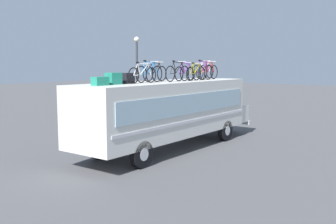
% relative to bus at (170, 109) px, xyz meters
% --- Properties ---
extents(ground_plane, '(120.00, 120.00, 0.00)m').
position_rel_bus_xyz_m(ground_plane, '(-0.19, 0.00, -1.83)').
color(ground_plane, '#4C4C4F').
extents(bus, '(11.11, 2.60, 3.08)m').
position_rel_bus_xyz_m(bus, '(0.00, 0.00, 0.00)').
color(bus, silver).
rests_on(bus, ground).
extents(luggage_bag_1, '(0.60, 0.33, 0.31)m').
position_rel_bus_xyz_m(luggage_bag_1, '(-4.25, -0.03, 1.41)').
color(luggage_bag_1, '#1E7F66').
rests_on(luggage_bag_1, bus).
extents(luggage_bag_2, '(0.55, 0.40, 0.45)m').
position_rel_bus_xyz_m(luggage_bag_2, '(-3.45, 0.08, 1.47)').
color(luggage_bag_2, '#1E7F66').
rests_on(luggage_bag_2, bus).
extents(luggage_bag_3, '(0.48, 0.44, 0.42)m').
position_rel_bus_xyz_m(luggage_bag_3, '(-2.64, 0.16, 1.46)').
color(luggage_bag_3, black).
rests_on(luggage_bag_3, bus).
extents(rooftop_bicycle_1, '(1.72, 0.44, 0.86)m').
position_rel_bus_xyz_m(rooftop_bicycle_1, '(-2.03, -0.14, 1.61)').
color(rooftop_bicycle_1, black).
rests_on(rooftop_bicycle_1, bus).
extents(rooftop_bicycle_2, '(1.75, 0.44, 0.93)m').
position_rel_bus_xyz_m(rooftop_bicycle_2, '(-1.30, 0.11, 1.64)').
color(rooftop_bicycle_2, black).
rests_on(rooftop_bicycle_2, bus).
extents(rooftop_bicycle_3, '(1.66, 0.44, 0.91)m').
position_rel_bus_xyz_m(rooftop_bicycle_3, '(-0.53, 0.42, 1.63)').
color(rooftop_bicycle_3, black).
rests_on(rooftop_bicycle_3, bus).
extents(rooftop_bicycle_4, '(1.80, 0.44, 0.93)m').
position_rel_bus_xyz_m(rooftop_bicycle_4, '(0.14, -0.33, 1.64)').
color(rooftop_bicycle_4, black).
rests_on(rooftop_bicycle_4, bus).
extents(rooftop_bicycle_5, '(1.67, 0.44, 0.89)m').
position_rel_bus_xyz_m(rooftop_bicycle_5, '(0.90, -0.22, 1.62)').
color(rooftop_bicycle_5, black).
rests_on(rooftop_bicycle_5, bus).
extents(rooftop_bicycle_6, '(1.64, 0.44, 0.86)m').
position_rel_bus_xyz_m(rooftop_bicycle_6, '(1.52, -0.40, 1.61)').
color(rooftop_bicycle_6, black).
rests_on(rooftop_bicycle_6, bus).
extents(rooftop_bicycle_7, '(1.83, 0.44, 0.98)m').
position_rel_bus_xyz_m(rooftop_bicycle_7, '(2.22, -0.35, 1.66)').
color(rooftop_bicycle_7, black).
rests_on(rooftop_bicycle_7, bus).
extents(rooftop_bicycle_8, '(1.77, 0.44, 0.96)m').
position_rel_bus_xyz_m(rooftop_bicycle_8, '(3.02, -0.21, 1.65)').
color(rooftop_bicycle_8, black).
rests_on(rooftop_bicycle_8, bus).
extents(rooftop_bicycle_9, '(1.75, 0.44, 0.97)m').
position_rel_bus_xyz_m(rooftop_bicycle_9, '(3.71, 0.44, 1.65)').
color(rooftop_bicycle_9, black).
rests_on(rooftop_bicycle_9, bus).
extents(street_lamp, '(0.35, 0.35, 5.64)m').
position_rel_bus_xyz_m(street_lamp, '(5.52, 6.81, 1.65)').
color(street_lamp, '#38383D').
rests_on(street_lamp, ground).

